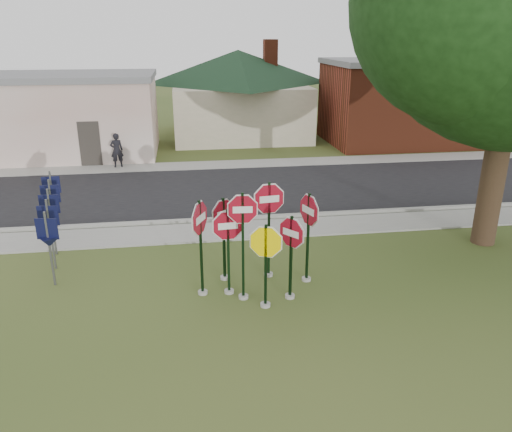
{
  "coord_description": "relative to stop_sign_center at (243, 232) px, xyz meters",
  "views": [
    {
      "loc": [
        -1.55,
        -9.6,
        6.08
      ],
      "look_at": [
        0.16,
        2.0,
        1.8
      ],
      "focal_mm": 35.0,
      "sensor_mm": 36.0,
      "label": 1
    }
  ],
  "objects": [
    {
      "name": "ground",
      "position": [
        0.28,
        -1.11,
        -1.73
      ],
      "size": [
        120.0,
        120.0,
        0.0
      ],
      "primitive_type": "plane",
      "color": "#354A1B",
      "rests_on": "ground"
    },
    {
      "name": "sidewalk_near",
      "position": [
        0.28,
        4.39,
        -1.7
      ],
      "size": [
        60.0,
        1.6,
        0.06
      ],
      "primitive_type": "cube",
      "color": "gray",
      "rests_on": "ground"
    },
    {
      "name": "road",
      "position": [
        0.28,
        8.89,
        -1.71
      ],
      "size": [
        60.0,
        7.0,
        0.04
      ],
      "primitive_type": "cube",
      "color": "black",
      "rests_on": "ground"
    },
    {
      "name": "sidewalk_far",
      "position": [
        0.28,
        13.19,
        -1.7
      ],
      "size": [
        60.0,
        1.6,
        0.06
      ],
      "primitive_type": "cube",
      "color": "gray",
      "rests_on": "ground"
    },
    {
      "name": "curb",
      "position": [
        0.28,
        5.39,
        -1.66
      ],
      "size": [
        60.0,
        0.2,
        0.14
      ],
      "primitive_type": "cube",
      "color": "gray",
      "rests_on": "ground"
    },
    {
      "name": "stop_sign_center",
      "position": [
        0.0,
        0.0,
        0.0
      ],
      "size": [
        0.99,
        0.24,
        2.8
      ],
      "color": "#9A9790",
      "rests_on": "ground"
    },
    {
      "name": "stop_sign_yellow",
      "position": [
        0.47,
        -0.46,
        -0.43
      ],
      "size": [
        1.01,
        0.35,
        2.18
      ],
      "color": "#9A9790",
      "rests_on": "ground"
    },
    {
      "name": "stop_sign_left",
      "position": [
        -0.32,
        0.32,
        -0.33
      ],
      "size": [
        1.03,
        0.24,
        2.32
      ],
      "color": "#9A9790",
      "rests_on": "ground"
    },
    {
      "name": "stop_sign_right",
      "position": [
        1.13,
        -0.14,
        -0.39
      ],
      "size": [
        0.63,
        0.83,
        2.23
      ],
      "color": "#9A9790",
      "rests_on": "ground"
    },
    {
      "name": "stop_sign_back_right",
      "position": [
        0.81,
        1.1,
        -0.02
      ],
      "size": [
        1.11,
        0.24,
        2.72
      ],
      "color": "#9A9790",
      "rests_on": "ground"
    },
    {
      "name": "stop_sign_back_left",
      "position": [
        -0.36,
        1.09,
        -0.31
      ],
      "size": [
        0.8,
        0.62,
        2.35
      ],
      "color": "#9A9790",
      "rests_on": "ground"
    },
    {
      "name": "stop_sign_far_right",
      "position": [
        1.75,
        0.69,
        -0.18
      ],
      "size": [
        0.38,
        1.06,
        2.51
      ],
      "color": "#9A9790",
      "rests_on": "ground"
    },
    {
      "name": "stop_sign_far_left",
      "position": [
        -0.97,
        0.36,
        -0.13
      ],
      "size": [
        0.5,
        1.03,
        2.57
      ],
      "color": "#9A9790",
      "rests_on": "ground"
    },
    {
      "name": "route_sign_row",
      "position": [
        -5.12,
        3.39,
        -0.51
      ],
      "size": [
        1.43,
        4.63,
        2.0
      ],
      "color": "#59595E",
      "rests_on": "ground"
    },
    {
      "name": "building_stucco",
      "position": [
        -8.72,
        16.89,
        0.41
      ],
      "size": [
        12.2,
        6.2,
        4.2
      ],
      "color": "silver",
      "rests_on": "ground"
    },
    {
      "name": "building_house",
      "position": [
        2.28,
        20.89,
        1.91
      ],
      "size": [
        11.6,
        11.6,
        6.2
      ],
      "color": "beige",
      "rests_on": "ground"
    },
    {
      "name": "building_brick",
      "position": [
        12.28,
        17.39,
        0.67
      ],
      "size": [
        10.2,
        6.2,
        4.75
      ],
      "color": "maroon",
      "rests_on": "ground"
    },
    {
      "name": "bg_tree_right",
      "position": [
        22.28,
        24.89,
        3.85
      ],
      "size": [
        5.6,
        5.6,
        8.4
      ],
      "color": "#322216",
      "rests_on": "ground"
    },
    {
      "name": "pedestrian",
      "position": [
        -4.43,
        13.44,
        -0.86
      ],
      "size": [
        0.66,
        0.51,
        1.63
      ],
      "primitive_type": "imported",
      "rotation": [
        0.0,
        0.0,
        3.36
      ],
      "color": "black",
      "rests_on": "sidewalk_far"
    }
  ]
}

